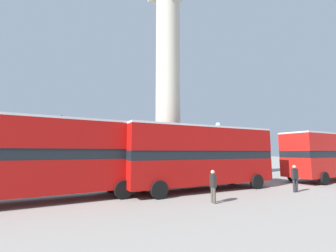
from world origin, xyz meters
name	(u,v)px	position (x,y,z in m)	size (l,w,h in m)	color
ground_plane	(168,182)	(0.00, 0.00, 0.00)	(200.00, 200.00, 0.00)	gray
monument_column	(168,107)	(0.00, 0.00, 6.54)	(5.91, 5.91, 19.04)	#BCB29E
bus_a	(201,155)	(0.23, -4.83, 2.35)	(10.73, 3.10, 4.25)	#A80F0C
bus_b	(330,155)	(13.76, -5.40, 2.31)	(10.79, 3.34, 4.16)	red
bus_c	(46,155)	(-9.10, -4.43, 2.38)	(11.01, 3.46, 4.31)	#A80F0C
equestrian_statue	(59,161)	(-8.57, 5.15, 1.76)	(3.27, 2.45, 5.98)	#BCB29E
street_lamp	(219,149)	(3.46, -2.57, 2.75)	(0.41, 0.41, 5.01)	black
pedestrian_near_lamp	(295,177)	(5.22, -7.98, 0.96)	(0.46, 0.22, 1.70)	#28282D
pedestrian_by_plinth	(213,185)	(-1.39, -8.28, 0.90)	(0.24, 0.45, 1.63)	#4C473D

